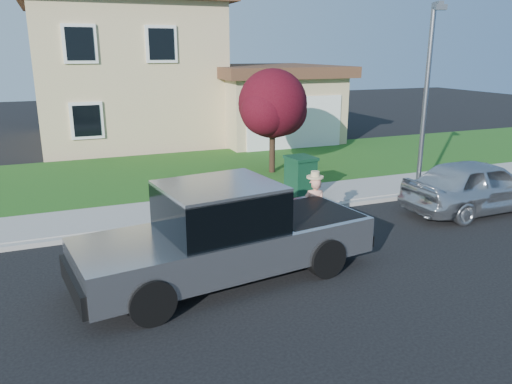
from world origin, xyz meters
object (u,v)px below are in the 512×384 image
Objects in this scene: ornamental_tree at (273,107)px; street_lamp at (427,97)px; pickup_truck at (226,235)px; woman at (314,207)px; sedan at (478,185)px; trash_bin at (300,176)px.

ornamental_tree is 0.66× the size of street_lamp.
pickup_truck is 3.72× the size of woman.
sedan is 4.95m from trash_bin.
sedan is at bearing -6.52° from street_lamp.
street_lamp is (-1.37, 0.81, 2.41)m from sedan.
trash_bin is 4.12m from street_lamp.
sedan is (7.85, 1.43, -0.16)m from pickup_truck.
street_lamp reaches higher than ornamental_tree.
pickup_truck is at bearing -136.86° from street_lamp.
ornamental_tree is (-3.55, 6.06, 1.70)m from sedan.
woman is at bearing -116.35° from trash_bin.
trash_bin is (-4.12, 2.73, 0.01)m from sedan.
trash_bin is at bearing 55.22° from sedan.
ornamental_tree is 3.77m from trash_bin.
woman is 5.20m from sedan.
sedan reaches higher than trash_bin.
street_lamp reaches higher than pickup_truck.
street_lamp is at bearing -153.66° from woman.
street_lamp reaches higher than trash_bin.
pickup_truck is 1.67× the size of ornamental_tree.
ornamental_tree reaches higher than sedan.
pickup_truck is at bearing -119.90° from ornamental_tree.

